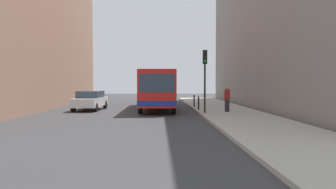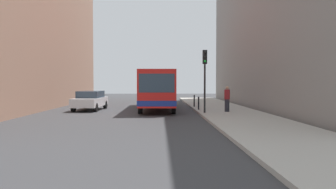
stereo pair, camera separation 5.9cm
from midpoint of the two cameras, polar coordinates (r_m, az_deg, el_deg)
ground_plane at (r=22.56m, az=-2.93°, el=-3.32°), size 80.00×80.00×0.00m
sidewalk at (r=23.05m, az=10.64°, el=-3.05°), size 4.40×40.00×0.15m
building_left at (r=29.44m, az=-26.17°, el=10.89°), size 7.00×32.00×13.47m
building_right at (r=29.14m, az=21.13°, el=12.79°), size 7.00×32.00×15.20m
bus at (r=26.09m, az=-1.77°, el=1.21°), size 2.57×11.03×3.00m
car_beside_bus at (r=25.80m, az=-13.42°, el=-0.94°), size 2.09×4.51×1.48m
car_behind_bus at (r=37.59m, az=-1.82°, el=0.05°), size 2.04×4.49×1.48m
traffic_light at (r=21.37m, az=6.56°, el=4.44°), size 0.28×0.33×4.10m
bollard_near at (r=23.85m, az=5.46°, el=-1.52°), size 0.11×0.11×0.95m
bollard_mid at (r=26.81m, az=4.69°, el=-1.12°), size 0.11×0.11×0.95m
pedestrian_near_signal at (r=22.47m, az=10.41°, el=-0.76°), size 0.38×0.38×1.74m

